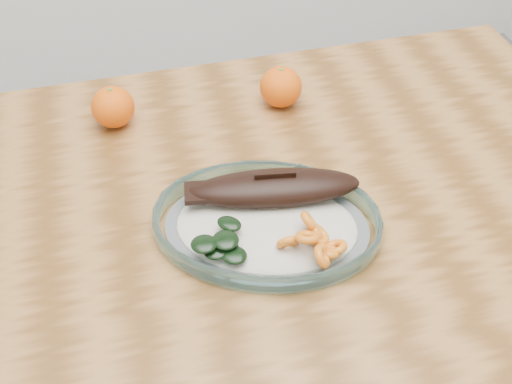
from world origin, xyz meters
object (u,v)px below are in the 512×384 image
dining_table (263,248)px  orange_left (113,107)px  orange_right (281,87)px  plated_meal (267,220)px

dining_table → orange_left: orange_left is taller
dining_table → orange_right: bearing=68.3°
orange_left → dining_table: bearing=-52.4°
plated_meal → orange_right: 0.31m
plated_meal → orange_left: plated_meal is taller
dining_table → orange_right: (0.09, 0.24, 0.14)m
orange_right → plated_meal: bearing=-109.8°
plated_meal → orange_right: size_ratio=10.07×
dining_table → orange_left: (-0.19, 0.25, 0.13)m
plated_meal → orange_right: plated_meal is taller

